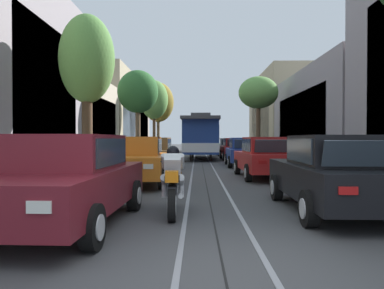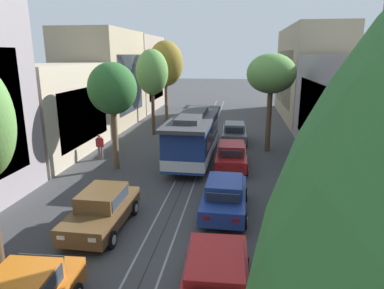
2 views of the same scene
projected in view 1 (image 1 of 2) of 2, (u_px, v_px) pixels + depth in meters
The scene contains 20 objects.
ground_plane at pixel (202, 161), 24.25m from camera, with size 160.00×160.00×0.00m, color #424244.
trolley_track_rails at pixel (201, 158), 27.34m from camera, with size 1.14×58.97×0.01m.
building_facade_left at pixel (76, 106), 28.22m from camera, with size 5.51×50.67×9.38m.
building_facade_right at pixel (334, 99), 26.32m from camera, with size 5.32×50.67×10.00m.
parked_car_maroon_near_left at pixel (68, 180), 6.12m from camera, with size 2.09×4.40×1.58m.
parked_car_orange_second_left at pixel (137, 160), 11.89m from camera, with size 2.15×4.42×1.58m.
parked_car_brown_mid_left at pixel (154, 153), 17.54m from camera, with size 2.03×4.37×1.58m.
parked_car_black_near_right at pixel (333, 173), 7.25m from camera, with size 2.06×4.39×1.58m.
parked_car_red_second_right at pixel (265, 157), 13.67m from camera, with size 2.09×4.40×1.58m.
parked_car_blue_mid_right at pixel (244, 152), 19.47m from camera, with size 2.06×4.39×1.58m.
parked_car_red_fourth_right at pixel (235, 149), 25.71m from camera, with size 2.03×4.38×1.58m.
parked_car_grey_fifth_right at pixel (228, 147), 32.01m from camera, with size 2.05×4.38×1.58m.
street_tree_kerb_left_second at pixel (87, 62), 14.58m from camera, with size 2.29×1.91×6.67m.
street_tree_kerb_left_mid at pixel (138, 92), 24.68m from camera, with size 2.86×2.49×6.33m.
street_tree_kerb_left_fourth at pixel (154, 100), 33.85m from camera, with size 2.68×2.54×7.17m.
street_tree_kerb_left_far at pixel (158, 103), 41.07m from camera, with size 3.60×3.15×8.10m.
street_tree_kerb_right_second at pixel (258, 93), 29.87m from camera, with size 3.35×2.78×6.82m.
cable_car_trolley at pixel (201, 137), 26.46m from camera, with size 2.79×9.17×3.28m.
motorcycle_with_rider at pixel (173, 182), 7.08m from camera, with size 0.56×1.99×1.37m.
pedestrian_on_left_pavement at pixel (119, 146), 26.44m from camera, with size 0.55×0.35×1.70m.
Camera 1 is at (-0.30, -3.85, 1.50)m, focal length 33.01 mm.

